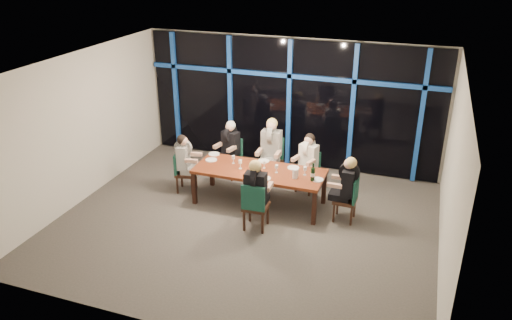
% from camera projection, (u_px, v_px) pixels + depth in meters
% --- Properties ---
extents(room, '(7.04, 7.00, 3.02)m').
position_uv_depth(room, '(245.00, 122.00, 8.72)').
color(room, '#524D48').
rests_on(room, ground).
extents(window_wall, '(6.86, 0.43, 2.94)m').
position_uv_depth(window_wall, '(290.00, 101.00, 11.44)').
color(window_wall, black).
rests_on(window_wall, ground).
extents(dining_table, '(2.60, 1.00, 0.75)m').
position_uv_depth(dining_table, '(259.00, 173.00, 9.95)').
color(dining_table, brown).
rests_on(dining_table, ground).
extents(chair_far_left, '(0.51, 0.51, 0.90)m').
position_uv_depth(chair_far_left, '(232.00, 155.00, 11.23)').
color(chair_far_left, black).
rests_on(chair_far_left, ground).
extents(chair_far_mid, '(0.48, 0.48, 1.01)m').
position_uv_depth(chair_far_mid, '(272.00, 157.00, 10.95)').
color(chair_far_mid, black).
rests_on(chair_far_mid, ground).
extents(chair_far_right, '(0.51, 0.51, 0.89)m').
position_uv_depth(chair_far_right, '(309.00, 169.00, 10.58)').
color(chair_far_right, black).
rests_on(chair_far_right, ground).
extents(chair_end_left, '(0.47, 0.47, 0.87)m').
position_uv_depth(chair_end_left, '(183.00, 170.00, 10.56)').
color(chair_end_left, black).
rests_on(chair_end_left, ground).
extents(chair_end_right, '(0.42, 0.42, 0.89)m').
position_uv_depth(chair_end_right, '(350.00, 197.00, 9.40)').
color(chair_end_right, black).
rests_on(chair_end_right, ground).
extents(chair_near_mid, '(0.46, 0.46, 0.95)m').
position_uv_depth(chair_near_mid, '(255.00, 204.00, 9.08)').
color(chair_near_mid, black).
rests_on(chair_near_mid, ground).
extents(diner_far_left, '(0.52, 0.61, 0.88)m').
position_uv_depth(diner_far_left, '(230.00, 141.00, 11.03)').
color(diner_far_left, black).
rests_on(diner_far_left, ground).
extents(diner_far_mid, '(0.51, 0.64, 0.99)m').
position_uv_depth(diner_far_mid, '(271.00, 142.00, 10.72)').
color(diner_far_mid, black).
rests_on(diner_far_mid, ground).
extents(diner_far_right, '(0.52, 0.60, 0.86)m').
position_uv_depth(diner_far_right, '(308.00, 155.00, 10.38)').
color(diner_far_right, white).
rests_on(diner_far_right, ground).
extents(diner_end_left, '(0.58, 0.47, 0.85)m').
position_uv_depth(diner_end_left, '(185.00, 155.00, 10.41)').
color(diner_end_left, black).
rests_on(diner_end_left, ground).
extents(diner_end_right, '(0.56, 0.45, 0.87)m').
position_uv_depth(diner_end_right, '(347.00, 180.00, 9.28)').
color(diner_end_right, black).
rests_on(diner_end_right, ground).
extents(diner_near_mid, '(0.48, 0.60, 0.93)m').
position_uv_depth(diner_near_mid, '(256.00, 184.00, 9.00)').
color(diner_near_mid, black).
rests_on(diner_near_mid, ground).
extents(plate_far_left, '(0.24, 0.24, 0.01)m').
position_uv_depth(plate_far_left, '(214.00, 154.00, 10.64)').
color(plate_far_left, white).
rests_on(plate_far_left, dining_table).
extents(plate_far_mid, '(0.24, 0.24, 0.01)m').
position_uv_depth(plate_far_mid, '(264.00, 161.00, 10.31)').
color(plate_far_mid, white).
rests_on(plate_far_mid, dining_table).
extents(plate_far_right, '(0.24, 0.24, 0.01)m').
position_uv_depth(plate_far_right, '(293.00, 168.00, 10.00)').
color(plate_far_right, white).
rests_on(plate_far_right, dining_table).
extents(plate_end_left, '(0.24, 0.24, 0.01)m').
position_uv_depth(plate_end_left, '(211.00, 160.00, 10.36)').
color(plate_end_left, white).
rests_on(plate_end_left, dining_table).
extents(plate_end_right, '(0.24, 0.24, 0.01)m').
position_uv_depth(plate_end_right, '(317.00, 180.00, 9.50)').
color(plate_end_right, white).
rests_on(plate_end_right, dining_table).
extents(plate_near_mid, '(0.24, 0.24, 0.01)m').
position_uv_depth(plate_near_mid, '(265.00, 178.00, 9.55)').
color(plate_near_mid, white).
rests_on(plate_near_mid, dining_table).
extents(wine_bottle, '(0.08, 0.08, 0.36)m').
position_uv_depth(wine_bottle, '(313.00, 174.00, 9.42)').
color(wine_bottle, black).
rests_on(wine_bottle, dining_table).
extents(water_pitcher, '(0.12, 0.10, 0.19)m').
position_uv_depth(water_pitcher, '(295.00, 174.00, 9.54)').
color(water_pitcher, white).
rests_on(water_pitcher, dining_table).
extents(tea_light, '(0.05, 0.05, 0.03)m').
position_uv_depth(tea_light, '(248.00, 173.00, 9.78)').
color(tea_light, '#FFA04C').
rests_on(tea_light, dining_table).
extents(wine_glass_a, '(0.07, 0.07, 0.19)m').
position_uv_depth(wine_glass_a, '(240.00, 162.00, 9.93)').
color(wine_glass_a, silver).
rests_on(wine_glass_a, dining_table).
extents(wine_glass_b, '(0.06, 0.06, 0.16)m').
position_uv_depth(wine_glass_b, '(264.00, 163.00, 9.96)').
color(wine_glass_b, white).
rests_on(wine_glass_b, dining_table).
extents(wine_glass_c, '(0.06, 0.06, 0.17)m').
position_uv_depth(wine_glass_c, '(276.00, 167.00, 9.76)').
color(wine_glass_c, silver).
rests_on(wine_glass_c, dining_table).
extents(wine_glass_d, '(0.07, 0.07, 0.17)m').
position_uv_depth(wine_glass_d, '(233.00, 158.00, 10.17)').
color(wine_glass_d, white).
rests_on(wine_glass_d, dining_table).
extents(wine_glass_e, '(0.07, 0.07, 0.17)m').
position_uv_depth(wine_glass_e, '(305.00, 169.00, 9.66)').
color(wine_glass_e, silver).
rests_on(wine_glass_e, dining_table).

